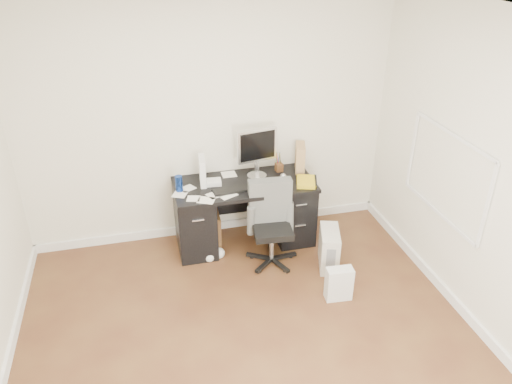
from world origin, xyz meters
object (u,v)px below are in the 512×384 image
lcd_monitor (257,153)px  wicker_basket (203,228)px  desk (244,211)px  office_chair (272,225)px  keyboard (233,190)px  pc_tower (329,248)px

lcd_monitor → wicker_basket: (-0.63, 0.00, -0.85)m
desk → office_chair: size_ratio=1.65×
office_chair → desk: bearing=118.6°
lcd_monitor → wicker_basket: size_ratio=1.53×
lcd_monitor → office_chair: size_ratio=0.62×
office_chair → lcd_monitor: bearing=97.4°
desk → lcd_monitor: bearing=33.4°
lcd_monitor → wicker_basket: bearing=169.9°
keyboard → office_chair: office_chair is taller
office_chair → wicker_basket: 0.90m
lcd_monitor → keyboard: (-0.32, -0.25, -0.27)m
wicker_basket → office_chair: bearing=-40.6°
pc_tower → desk: bearing=156.5°
keyboard → pc_tower: keyboard is taller
pc_tower → wicker_basket: pc_tower is taller
keyboard → pc_tower: 1.18m
desk → office_chair: office_chair is taller
lcd_monitor → wicker_basket: lcd_monitor is taller
desk → lcd_monitor: size_ratio=2.65×
desk → pc_tower: size_ratio=3.58×
keyboard → wicker_basket: 0.70m
office_chair → pc_tower: (0.56, -0.20, -0.25)m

